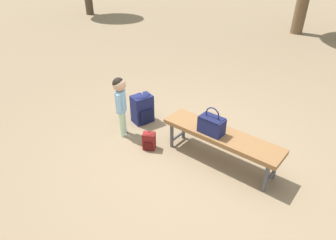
{
  "coord_description": "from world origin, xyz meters",
  "views": [
    {
      "loc": [
        -1.57,
        2.87,
        2.55
      ],
      "look_at": [
        0.34,
        -0.0,
        0.45
      ],
      "focal_mm": 31.47,
      "sensor_mm": 36.0,
      "label": 1
    }
  ],
  "objects_px": {
    "backpack_small": "(149,140)",
    "child_standing": "(120,98)",
    "handbag": "(212,124)",
    "park_bench": "(221,137)",
    "backpack_large": "(142,107)"
  },
  "relations": [
    {
      "from": "backpack_small",
      "to": "child_standing",
      "type": "bearing_deg",
      "value": -8.0
    },
    {
      "from": "handbag",
      "to": "backpack_large",
      "type": "relative_size",
      "value": 0.69
    },
    {
      "from": "park_bench",
      "to": "backpack_large",
      "type": "relative_size",
      "value": 3.06
    },
    {
      "from": "child_standing",
      "to": "backpack_small",
      "type": "distance_m",
      "value": 0.73
    },
    {
      "from": "child_standing",
      "to": "backpack_large",
      "type": "distance_m",
      "value": 0.58
    },
    {
      "from": "park_bench",
      "to": "backpack_small",
      "type": "xyz_separation_m",
      "value": [
        0.95,
        0.28,
        -0.25
      ]
    },
    {
      "from": "child_standing",
      "to": "backpack_small",
      "type": "xyz_separation_m",
      "value": [
        -0.55,
        0.08,
        -0.48
      ]
    },
    {
      "from": "child_standing",
      "to": "backpack_large",
      "type": "relative_size",
      "value": 1.75
    },
    {
      "from": "handbag",
      "to": "park_bench",
      "type": "bearing_deg",
      "value": -153.48
    },
    {
      "from": "park_bench",
      "to": "handbag",
      "type": "height_order",
      "value": "handbag"
    },
    {
      "from": "park_bench",
      "to": "backpack_large",
      "type": "height_order",
      "value": "backpack_large"
    },
    {
      "from": "child_standing",
      "to": "backpack_large",
      "type": "xyz_separation_m",
      "value": [
        -0.02,
        -0.46,
        -0.36
      ]
    },
    {
      "from": "child_standing",
      "to": "backpack_large",
      "type": "height_order",
      "value": "child_standing"
    },
    {
      "from": "backpack_large",
      "to": "backpack_small",
      "type": "xyz_separation_m",
      "value": [
        -0.53,
        0.54,
        -0.12
      ]
    },
    {
      "from": "park_bench",
      "to": "child_standing",
      "type": "xyz_separation_m",
      "value": [
        1.51,
        0.21,
        0.23
      ]
    }
  ]
}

